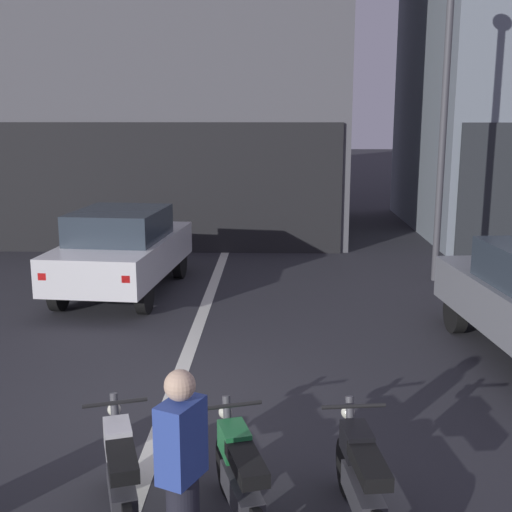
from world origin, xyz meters
TOP-DOWN VIEW (x-y plane):
  - ground_plane at (0.00, 0.00)m, footprint 120.00×120.00m
  - lane_centre_line at (0.00, 6.00)m, footprint 0.20×18.00m
  - car_white_crossing_near at (-1.65, 5.02)m, footprint 2.13×4.24m
  - car_red_down_street at (1.89, 13.58)m, footprint 2.24×4.28m
  - street_lamp at (4.58, 6.23)m, footprint 0.36×0.36m
  - motorcycle_white_row_leftmost at (-0.02, -2.27)m, footprint 0.66×1.61m
  - motorcycle_green_row_left_mid at (0.97, -2.30)m, footprint 0.64×1.62m
  - motorcycle_black_row_centre at (1.96, -2.30)m, footprint 0.55×1.67m
  - person_by_motorcycles at (0.60, -2.97)m, footprint 0.35×0.42m

SIDE VIEW (x-z plane):
  - ground_plane at x=0.00m, z-range 0.00..0.00m
  - lane_centre_line at x=0.00m, z-range 0.00..0.01m
  - motorcycle_white_row_leftmost at x=-0.02m, z-range -0.03..0.95m
  - motorcycle_green_row_left_mid at x=0.97m, z-range -0.03..0.95m
  - motorcycle_black_row_centre at x=1.96m, z-range -0.03..0.95m
  - person_by_motorcycles at x=0.60m, z-range 0.02..1.69m
  - car_white_crossing_near at x=-1.65m, z-range 0.07..1.71m
  - car_red_down_street at x=1.89m, z-range 0.07..1.71m
  - street_lamp at x=4.58m, z-range 0.73..7.16m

